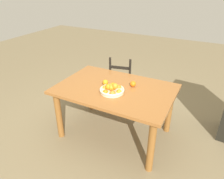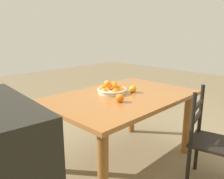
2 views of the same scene
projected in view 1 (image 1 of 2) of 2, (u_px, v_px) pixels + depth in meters
ground_plane at (115, 133)px, 3.16m from camera, size 12.00×12.00×0.00m
dining_table at (115, 95)px, 2.86m from camera, size 1.54×1.03×0.76m
chair_near_window at (121, 82)px, 3.72m from camera, size 0.47×0.47×0.91m
fruit_bowl at (112, 89)px, 2.67m from camera, size 0.32×0.32×0.15m
orange_loose_0 at (105, 82)px, 2.86m from camera, size 0.08×0.08×0.08m
orange_loose_1 at (133, 84)px, 2.82m from camera, size 0.08×0.08×0.08m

